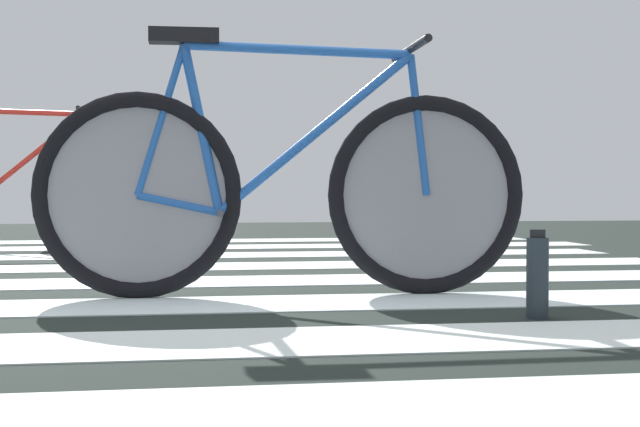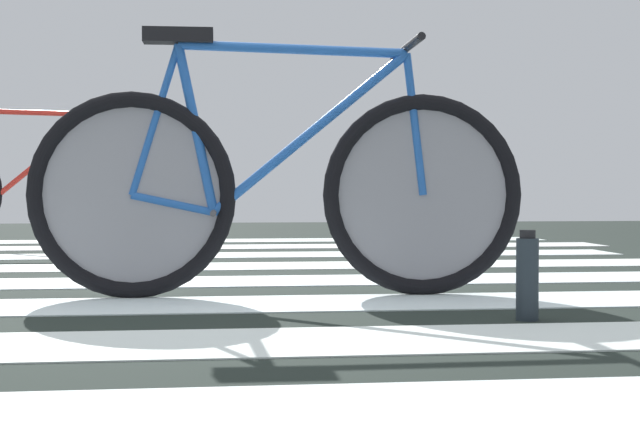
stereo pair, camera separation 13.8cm
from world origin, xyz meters
name	(u,v)px [view 1 (the left image)]	position (x,y,z in m)	size (l,w,h in m)	color
ground	(178,292)	(0.00, 0.00, 0.01)	(18.00, 14.00, 0.02)	black
crosswalk_markings	(168,282)	(-0.04, 0.24, 0.02)	(5.49, 6.52, 0.00)	silver
bicycle_1_of_2	(284,187)	(0.37, -0.31, 0.41)	(1.74, 0.52, 0.93)	black
bicycle_2_of_2	(11,188)	(-1.04, 2.63, 0.41)	(1.74, 0.52, 0.93)	black
water_bottle	(537,276)	(1.04, -0.97, 0.14)	(0.06, 0.06, 0.26)	#222C33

